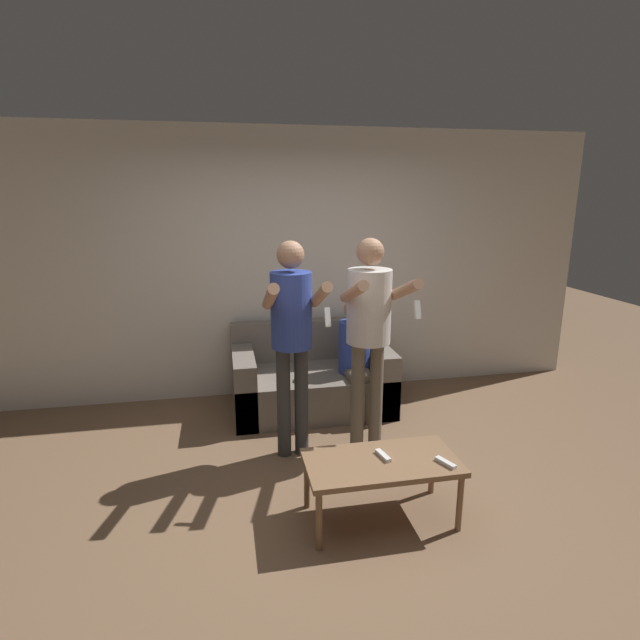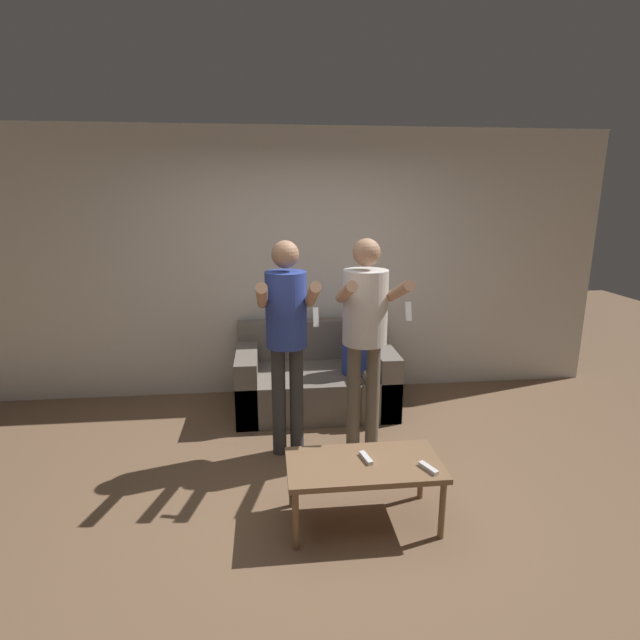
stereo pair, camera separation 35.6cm
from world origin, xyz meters
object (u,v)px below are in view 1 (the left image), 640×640
object	(u,v)px
couch	(311,380)
coffee_table	(381,466)
person_standing_right	(369,320)
person_seated	(356,353)
remote_near	(446,463)
remote_far	(383,456)
person_standing_left	(292,326)

from	to	relation	value
couch	coffee_table	world-z (taller)	couch
person_standing_right	coffee_table	bearing A→B (deg)	-100.88
person_seated	coffee_table	size ratio (longest dim) A/B	1.15
couch	remote_near	xyz separation A→B (m)	(0.50, -1.96, 0.16)
person_seated	couch	bearing A→B (deg)	150.84
remote_near	coffee_table	bearing A→B (deg)	161.04
couch	coffee_table	xyz separation A→B (m)	(0.13, -1.84, 0.11)
couch	remote_far	bearing A→B (deg)	-85.31
person_standing_left	person_standing_right	size ratio (longest dim) A/B	0.99
couch	person_standing_right	distance (m)	1.27
person_standing_right	person_seated	bearing A→B (deg)	82.75
coffee_table	remote_far	distance (m)	0.07
person_standing_right	coffee_table	distance (m)	1.19
remote_near	couch	bearing A→B (deg)	104.38
person_standing_left	remote_far	xyz separation A→B (m)	(0.45, -0.89, -0.65)
person_standing_left	remote_far	bearing A→B (deg)	-63.02
remote_far	coffee_table	bearing A→B (deg)	-121.09
remote_near	remote_far	distance (m)	0.39
couch	remote_near	size ratio (longest dim) A/B	9.94
person_standing_right	coffee_table	size ratio (longest dim) A/B	1.78
couch	remote_far	world-z (taller)	couch
couch	remote_near	distance (m)	2.03
person_standing_right	remote_near	distance (m)	1.26
coffee_table	couch	bearing A→B (deg)	94.03
person_seated	coffee_table	world-z (taller)	person_seated
coffee_table	person_seated	bearing A→B (deg)	80.66
couch	person_seated	bearing A→B (deg)	-29.16
couch	person_standing_left	xyz separation A→B (m)	(-0.31, -0.91, 0.81)
person_standing_right	remote_near	bearing A→B (deg)	-79.44
person_standing_left	person_seated	world-z (taller)	person_standing_left
remote_near	remote_far	world-z (taller)	same
couch	remote_near	bearing A→B (deg)	-75.62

